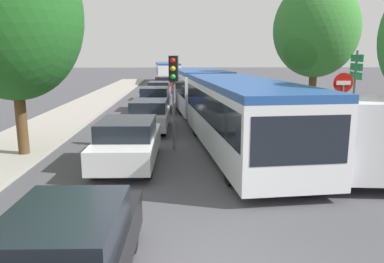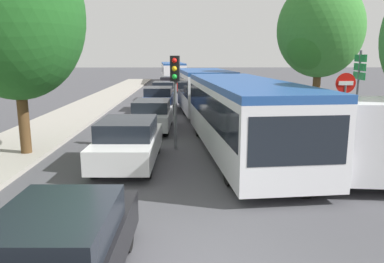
{
  "view_description": "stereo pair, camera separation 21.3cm",
  "coord_description": "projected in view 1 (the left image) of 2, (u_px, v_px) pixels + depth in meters",
  "views": [
    {
      "loc": [
        -0.19,
        -5.33,
        3.43
      ],
      "look_at": [
        0.2,
        5.51,
        1.2
      ],
      "focal_mm": 35.0,
      "sensor_mm": 36.0,
      "label": 1
    },
    {
      "loc": [
        0.02,
        -5.34,
        3.43
      ],
      "look_at": [
        0.2,
        5.51,
        1.2
      ],
      "focal_mm": 35.0,
      "sensor_mm": 36.0,
      "label": 2
    }
  ],
  "objects": [
    {
      "name": "direction_sign_post",
      "position": [
        355.0,
        77.0,
        14.9
      ],
      "size": [
        0.27,
        1.39,
        3.6
      ],
      "rotation": [
        0.0,
        0.0,
        2.99
      ],
      "color": "#56595E",
      "rests_on": "ground"
    },
    {
      "name": "queued_car_graphite",
      "position": [
        159.0,
        91.0,
        29.06
      ],
      "size": [
        1.78,
        4.05,
        1.4
      ],
      "rotation": [
        0.0,
        0.0,
        1.55
      ],
      "color": "#47474C",
      "rests_on": "ground"
    },
    {
      "name": "no_entry_sign",
      "position": [
        342.0,
        100.0,
        13.14
      ],
      "size": [
        0.7,
        0.08,
        2.82
      ],
      "rotation": [
        0.0,
        0.0,
        -1.57
      ],
      "color": "#56595E",
      "rests_on": "ground"
    },
    {
      "name": "articulated_bus",
      "position": [
        220.0,
        100.0,
        16.57
      ],
      "size": [
        4.3,
        17.48,
        2.57
      ],
      "rotation": [
        0.0,
        0.0,
        -1.47
      ],
      "color": "silver",
      "rests_on": "ground"
    },
    {
      "name": "tree_left_mid",
      "position": [
        12.0,
        15.0,
        11.81
      ],
      "size": [
        4.45,
        4.45,
        7.37
      ],
      "color": "#51381E",
      "rests_on": "ground"
    },
    {
      "name": "city_bus_rear",
      "position": [
        167.0,
        71.0,
        46.85
      ],
      "size": [
        3.49,
        11.64,
        2.47
      ],
      "rotation": [
        0.0,
        0.0,
        1.65
      ],
      "color": "silver",
      "rests_on": "ground"
    },
    {
      "name": "queued_car_white",
      "position": [
        128.0,
        142.0,
        11.74
      ],
      "size": [
        1.86,
        4.24,
        1.46
      ],
      "rotation": [
        0.0,
        0.0,
        1.55
      ],
      "color": "white",
      "rests_on": "ground"
    },
    {
      "name": "queued_car_blue",
      "position": [
        155.0,
        98.0,
        23.53
      ],
      "size": [
        1.84,
        4.2,
        1.45
      ],
      "rotation": [
        0.0,
        0.0,
        1.55
      ],
      "color": "#284799",
      "rests_on": "ground"
    },
    {
      "name": "queued_car_red",
      "position": [
        165.0,
        84.0,
        35.15
      ],
      "size": [
        1.82,
        4.16,
        1.43
      ],
      "rotation": [
        0.0,
        0.0,
        1.55
      ],
      "color": "#B21E19",
      "rests_on": "ground"
    },
    {
      "name": "tree_right_mid",
      "position": [
        315.0,
        32.0,
        18.57
      ],
      "size": [
        4.22,
        4.22,
        7.05
      ],
      "color": "#51381E",
      "rests_on": "ground"
    },
    {
      "name": "white_van",
      "position": [
        373.0,
        141.0,
        9.7
      ],
      "size": [
        5.16,
        2.42,
        2.31
      ],
      "rotation": [
        0.0,
        0.0,
        3.05
      ],
      "color": "silver",
      "rests_on": "ground"
    },
    {
      "name": "queued_car_black",
      "position": [
        67.0,
        253.0,
        5.26
      ],
      "size": [
        1.72,
        3.93,
        1.36
      ],
      "rotation": [
        0.0,
        0.0,
        1.55
      ],
      "color": "black",
      "rests_on": "ground"
    },
    {
      "name": "queued_car_silver",
      "position": [
        149.0,
        115.0,
        17.18
      ],
      "size": [
        1.78,
        4.07,
        1.4
      ],
      "rotation": [
        0.0,
        0.0,
        1.55
      ],
      "color": "#B7BABF",
      "rests_on": "ground"
    },
    {
      "name": "kerb_strip_left",
      "position": [
        91.0,
        103.0,
        26.32
      ],
      "size": [
        3.2,
        52.16,
        0.14
      ],
      "primitive_type": "cube",
      "color": "#9E998E",
      "rests_on": "ground"
    },
    {
      "name": "traffic_light",
      "position": [
        174.0,
        81.0,
        13.34
      ],
      "size": [
        0.35,
        0.38,
        3.4
      ],
      "rotation": [
        0.0,
        0.0,
        -1.7
      ],
      "color": "#56595E",
      "rests_on": "ground"
    }
  ]
}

